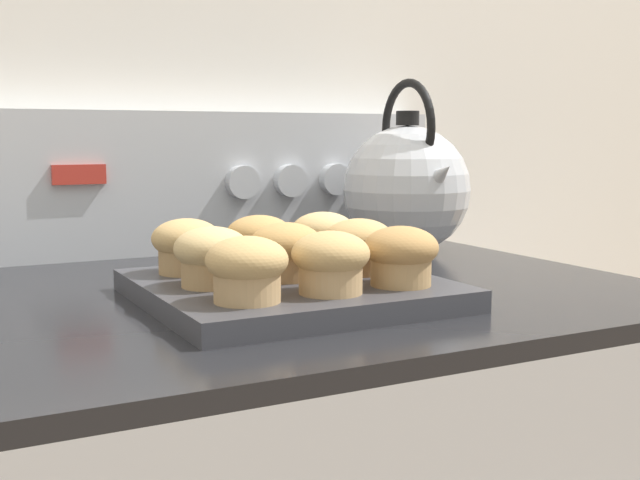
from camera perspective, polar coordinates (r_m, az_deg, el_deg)
wall_back at (r=1.23m, az=-9.79°, el=13.18°), size 8.00×0.05×2.40m
control_panel at (r=1.17m, az=-8.64°, el=4.11°), size 0.76×0.07×0.20m
muffin_pan at (r=0.82m, az=-2.24°, el=-3.56°), size 0.29×0.29×0.02m
muffin_r0_c0 at (r=0.70m, az=-5.21°, el=-2.00°), size 0.07×0.07×0.06m
muffin_r0_c1 at (r=0.74m, az=0.76°, el=-1.52°), size 0.07×0.07×0.06m
muffin_r0_c2 at (r=0.78m, az=5.78°, el=-1.05°), size 0.07×0.07×0.06m
muffin_r1_c0 at (r=0.78m, az=-7.71°, el=-1.10°), size 0.07×0.07×0.06m
muffin_r1_c1 at (r=0.81m, az=-2.44°, el=-0.71°), size 0.07×0.07×0.06m
muffin_r1_c2 at (r=0.85m, az=2.80°, el=-0.36°), size 0.07×0.07×0.06m
muffin_r2_c0 at (r=0.86m, az=-9.48°, el=-0.35°), size 0.07×0.07×0.06m
muffin_r2_c1 at (r=0.88m, az=-4.35°, el=-0.03°), size 0.07×0.07×0.06m
muffin_r2_c2 at (r=0.92m, az=0.22°, el=0.27°), size 0.07×0.07×0.06m
tea_kettle at (r=1.14m, az=6.21°, el=3.77°), size 0.18×0.21×0.25m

